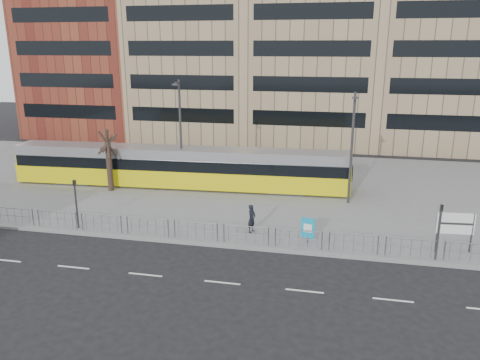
% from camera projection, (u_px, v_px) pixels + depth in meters
% --- Properties ---
extents(ground, '(120.00, 120.00, 0.00)m').
position_uv_depth(ground, '(205.00, 246.00, 26.95)').
color(ground, black).
rests_on(ground, ground).
extents(plaza, '(64.00, 24.00, 0.15)m').
position_uv_depth(plaza, '(245.00, 186.00, 38.22)').
color(plaza, slate).
rests_on(plaza, ground).
extents(kerb, '(64.00, 0.25, 0.17)m').
position_uv_depth(kerb, '(205.00, 244.00, 26.98)').
color(kerb, gray).
rests_on(kerb, ground).
extents(building_row, '(70.40, 18.40, 31.20)m').
position_uv_depth(building_row, '(295.00, 29.00, 55.28)').
color(building_row, brown).
rests_on(building_row, ground).
extents(pedestrian_barrier, '(32.07, 0.07, 1.10)m').
position_uv_depth(pedestrian_barrier, '(241.00, 230.00, 26.76)').
color(pedestrian_barrier, gray).
rests_on(pedestrian_barrier, plaza).
extents(road_markings, '(62.00, 0.12, 0.01)m').
position_uv_depth(road_markings, '(203.00, 281.00, 22.99)').
color(road_markings, white).
rests_on(road_markings, ground).
extents(tram, '(27.01, 3.94, 3.17)m').
position_uv_depth(tram, '(179.00, 167.00, 37.41)').
color(tram, yellow).
rests_on(tram, plaza).
extents(station_sign, '(1.99, 0.27, 2.29)m').
position_uv_depth(station_sign, '(456.00, 225.00, 25.35)').
color(station_sign, '#2D2D30').
rests_on(station_sign, plaza).
extents(ad_panel, '(0.80, 0.25, 1.51)m').
position_uv_depth(ad_panel, '(308.00, 228.00, 26.81)').
color(ad_panel, '#2D2D30').
rests_on(ad_panel, plaza).
extents(pedestrian, '(0.61, 0.74, 1.75)m').
position_uv_depth(pedestrian, '(252.00, 218.00, 28.35)').
color(pedestrian, black).
rests_on(pedestrian, plaza).
extents(traffic_light_west, '(0.20, 0.23, 3.10)m').
position_uv_depth(traffic_light_west, '(76.00, 198.00, 28.73)').
color(traffic_light_west, '#2D2D30').
rests_on(traffic_light_west, plaza).
extents(traffic_light_east, '(0.17, 0.20, 3.10)m').
position_uv_depth(traffic_light_east, '(439.00, 225.00, 24.37)').
color(traffic_light_east, '#2D2D30').
rests_on(traffic_light_east, plaza).
extents(lamp_post_west, '(0.45, 1.04, 8.49)m').
position_uv_depth(lamp_post_west, '(180.00, 131.00, 36.17)').
color(lamp_post_west, '#2D2D30').
rests_on(lamp_post_west, plaza).
extents(lamp_post_east, '(0.45, 1.04, 7.93)m').
position_uv_depth(lamp_post_east, '(352.00, 144.00, 32.61)').
color(lamp_post_east, '#2D2D30').
rests_on(lamp_post_east, plaza).
extents(bare_tree, '(3.93, 3.93, 6.87)m').
position_uv_depth(bare_tree, '(106.00, 127.00, 35.39)').
color(bare_tree, black).
rests_on(bare_tree, plaza).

